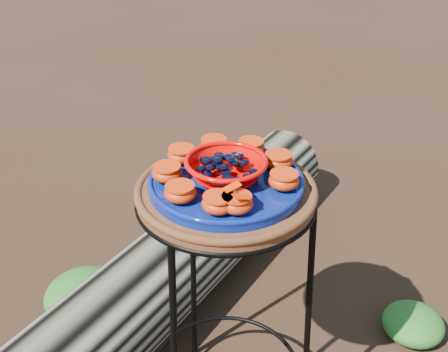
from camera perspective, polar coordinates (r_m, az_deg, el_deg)
name	(u,v)px	position (r m, az deg, el deg)	size (l,w,h in m)	color
plant_stand	(226,316)	(1.46, 0.18, -14.06)	(0.44, 0.44, 0.70)	black
terracotta_saucer	(226,194)	(1.24, 0.21, -1.84)	(0.39, 0.39, 0.03)	#552816
cobalt_plate	(226,183)	(1.22, 0.21, -0.76)	(0.34, 0.34, 0.02)	#00033C
red_bowl	(226,170)	(1.20, 0.21, 0.66)	(0.17, 0.17, 0.05)	#D50401
glass_gems	(226,155)	(1.19, 0.21, 2.11)	(0.13, 0.13, 0.02)	black
orange_half_0	(237,203)	(1.10, 1.29, -2.80)	(0.07, 0.07, 0.04)	#A73D0D
orange_half_1	(284,181)	(1.18, 6.10, -0.47)	(0.07, 0.07, 0.04)	#A73D0D
orange_half_2	(278,161)	(1.26, 5.55, 1.54)	(0.07, 0.07, 0.04)	#A73D0D
orange_half_3	(251,148)	(1.31, 2.74, 2.89)	(0.07, 0.07, 0.04)	#A73D0D
orange_half_4	(214,146)	(1.32, -1.02, 3.11)	(0.07, 0.07, 0.04)	#A73D0D
orange_half_5	(182,155)	(1.28, -4.33, 2.14)	(0.07, 0.07, 0.04)	#A73D0D
orange_half_6	(167,173)	(1.21, -5.80, 0.29)	(0.07, 0.07, 0.04)	#A73D0D
orange_half_7	(180,193)	(1.14, -4.47, -1.72)	(0.07, 0.07, 0.04)	#A73D0D
orange_half_8	(218,204)	(1.10, -0.60, -2.82)	(0.07, 0.07, 0.04)	#A73D0D
butterfly	(237,193)	(1.09, 1.31, -1.72)	(0.07, 0.05, 0.01)	red
driftwood_log	(185,255)	(1.98, -3.95, -8.03)	(1.61, 0.42, 0.30)	black
foliage_right	(413,323)	(1.97, 18.69, -13.95)	(0.20, 0.20, 0.10)	#1E4F17
foliage_back	(86,295)	(2.00, -13.88, -11.63)	(0.28, 0.28, 0.14)	#1E4F17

